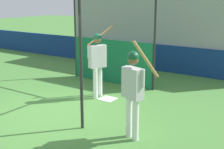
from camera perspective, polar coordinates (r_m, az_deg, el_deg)
The scene contains 7 objects.
ground_plane at distance 8.21m, azimuth -10.21°, elevation -6.69°, with size 60.00×60.00×0.00m, color #477F38.
outfield_wall at distance 12.56m, azimuth 7.77°, elevation 3.16°, with size 24.00×0.12×1.04m.
bleacher_section at distance 14.28m, azimuth 11.62°, elevation 8.51°, with size 8.15×4.00×3.12m.
batting_cage at distance 9.91m, azimuth -2.20°, elevation 5.15°, with size 3.22×3.60×3.10m.
home_plate at distance 9.02m, azimuth -0.80°, elevation -4.48°, with size 0.44×0.44×0.02m.
player_batter at distance 8.93m, azimuth -2.66°, elevation 2.95°, with size 0.64×1.02×2.06m.
player_waiting at distance 6.26m, azimuth 3.88°, elevation -2.20°, with size 0.81×0.51×2.11m.
Camera 1 is at (5.41, -5.45, 2.89)m, focal length 50.00 mm.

